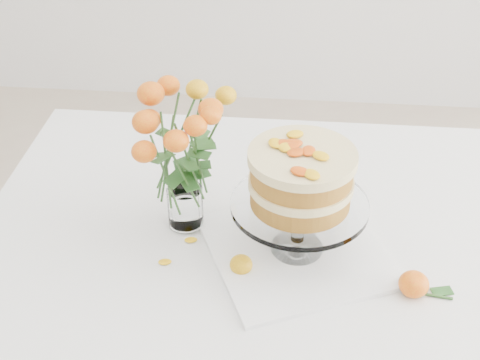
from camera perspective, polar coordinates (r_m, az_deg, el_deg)
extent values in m
cube|color=tan|center=(1.40, 6.78, -5.34)|extent=(1.40, 0.90, 0.04)
cylinder|color=tan|center=(2.00, -12.10, -5.53)|extent=(0.06, 0.06, 0.71)
cube|color=white|center=(1.38, 6.85, -4.61)|extent=(1.42, 0.92, 0.01)
cube|color=white|center=(1.82, 6.58, 2.10)|extent=(1.42, 0.01, 0.20)
cube|color=white|center=(1.33, 4.85, -6.01)|extent=(0.43, 0.43, 0.01)
cylinder|color=white|center=(1.28, 4.99, -3.79)|extent=(0.03, 0.03, 0.08)
cylinder|color=white|center=(1.26, 5.10, -2.10)|extent=(0.26, 0.26, 0.01)
cylinder|color=#926021|center=(1.24, 5.16, -1.21)|extent=(0.19, 0.19, 0.04)
cylinder|color=beige|center=(1.23, 5.22, -0.19)|extent=(0.20, 0.20, 0.02)
cylinder|color=#926021|center=(1.21, 5.29, 0.86)|extent=(0.19, 0.19, 0.04)
cylinder|color=beige|center=(1.20, 5.36, 1.97)|extent=(0.20, 0.20, 0.02)
cylinder|color=white|center=(1.39, -4.60, -3.72)|extent=(0.06, 0.06, 0.01)
cylinder|color=white|center=(1.37, -4.68, -2.22)|extent=(0.07, 0.07, 0.08)
ellipsoid|color=yellow|center=(1.27, 0.09, -7.23)|extent=(0.04, 0.04, 0.04)
cylinder|color=#2D5522|center=(1.29, 1.46, -7.70)|extent=(0.05, 0.01, 0.00)
ellipsoid|color=#E63C0B|center=(1.27, 14.61, -8.59)|extent=(0.06, 0.06, 0.05)
cylinder|color=#2D5522|center=(1.28, 16.21, -9.49)|extent=(0.07, 0.02, 0.01)
ellipsoid|color=yellow|center=(1.30, 1.57, -6.93)|extent=(0.03, 0.02, 0.00)
ellipsoid|color=yellow|center=(1.27, 5.98, -8.38)|extent=(0.03, 0.02, 0.00)
ellipsoid|color=yellow|center=(1.25, 7.82, -9.72)|extent=(0.03, 0.02, 0.00)
ellipsoid|color=yellow|center=(1.35, -4.21, -5.14)|extent=(0.03, 0.02, 0.00)
ellipsoid|color=yellow|center=(1.31, -6.43, -6.97)|extent=(0.03, 0.02, 0.00)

